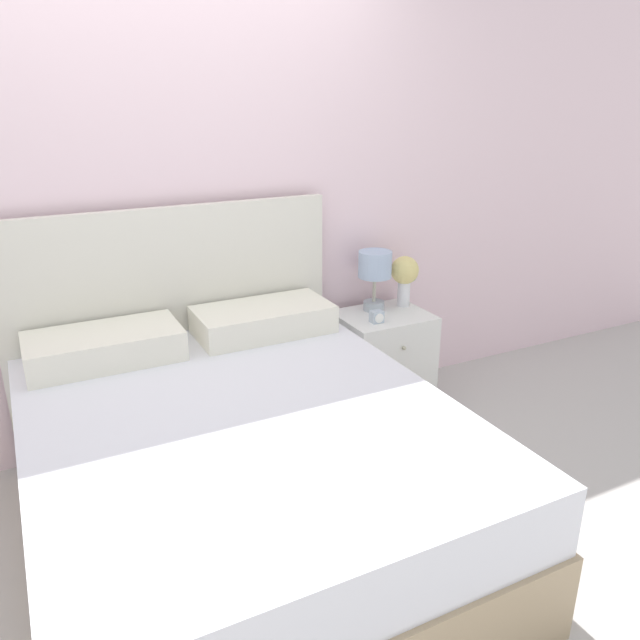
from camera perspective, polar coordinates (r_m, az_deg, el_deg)
ground_plane at (r=3.61m, az=-12.24°, el=-9.93°), size 12.00×12.00×0.00m
wall_back at (r=3.24m, az=-14.32°, el=10.98°), size 8.00×0.06×2.60m
bed at (r=2.68m, az=-7.47°, el=-12.86°), size 1.67×1.98×1.26m
nightstand at (r=3.69m, az=5.69°, el=-3.72°), size 0.51×0.44×0.58m
table_lamp at (r=3.58m, az=5.04°, el=4.60°), size 0.19×0.19×0.35m
flower_vase at (r=3.69m, az=7.77°, el=4.19°), size 0.16×0.16×0.30m
alarm_clock at (r=3.45m, az=5.21°, el=0.31°), size 0.07×0.06×0.07m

